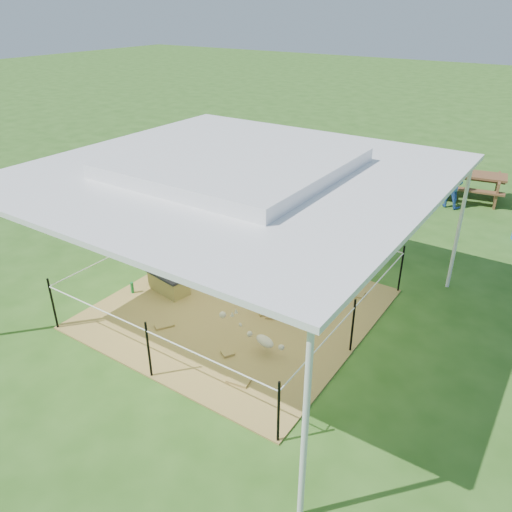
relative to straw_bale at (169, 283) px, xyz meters
The scene contains 13 objects.
ground 1.50m from the straw_bale, ahead, with size 90.00×90.00×0.00m, color #2D5919.
hay_patch 1.50m from the straw_bale, ahead, with size 4.60×4.60×0.03m, color brown.
canopy_tent 2.89m from the straw_bale, ahead, with size 6.30×6.30×2.90m.
rope_fence 1.55m from the straw_bale, ahead, with size 4.54×4.54×1.00m.
straw_bale is the anchor object (origin of this frame).
dark_cloth 0.20m from the straw_bale, ahead, with size 0.87×0.45×0.05m, color black.
woman 0.68m from the straw_bale, ahead, with size 0.36×0.23×0.98m, color #B31811.
green_bottle 0.71m from the straw_bale, 140.71° to the right, with size 0.06×0.06×0.23m, color #1A782F.
pony 2.07m from the straw_bale, 17.38° to the left, with size 0.47×1.02×0.86m, color #48484D.
pink_hat 2.18m from the straw_bale, 17.38° to the left, with size 0.27×0.27×0.12m, color pink.
foal 2.67m from the straw_bale, 12.63° to the right, with size 0.95×0.53×0.53m, color #BFAE8C, non-canonical shape.
picnic_table_near 9.38m from the straw_bale, 67.45° to the left, with size 1.82×1.31×0.76m, color #58301E.
distant_person 8.40m from the straw_bale, 66.79° to the left, with size 0.63×0.49×1.30m, color #315FB9.
Camera 1 is at (4.61, -6.27, 5.10)m, focal length 35.00 mm.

